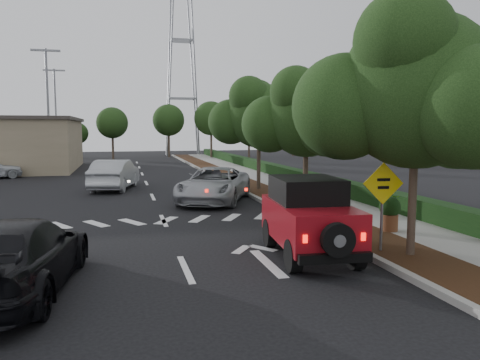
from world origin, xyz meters
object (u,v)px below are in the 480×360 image
object	(u,v)px
red_jeep	(307,216)
speed_hump_sign	(383,195)
silver_suv_ahead	(214,185)
black_suv_oncoming	(14,256)

from	to	relation	value
red_jeep	speed_hump_sign	world-z (taller)	speed_hump_sign
silver_suv_ahead	speed_hump_sign	distance (m)	10.23
red_jeep	silver_suv_ahead	world-z (taller)	red_jeep
red_jeep	black_suv_oncoming	size ratio (longest dim) A/B	0.77
red_jeep	speed_hump_sign	bearing A→B (deg)	-9.05
speed_hump_sign	silver_suv_ahead	bearing A→B (deg)	111.45
black_suv_oncoming	speed_hump_sign	xyz separation A→B (m)	(8.58, 0.78, 0.82)
black_suv_oncoming	silver_suv_ahead	bearing A→B (deg)	-113.39
silver_suv_ahead	red_jeep	bearing A→B (deg)	-61.98
red_jeep	silver_suv_ahead	xyz separation A→B (m)	(-0.62, 9.42, -0.25)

